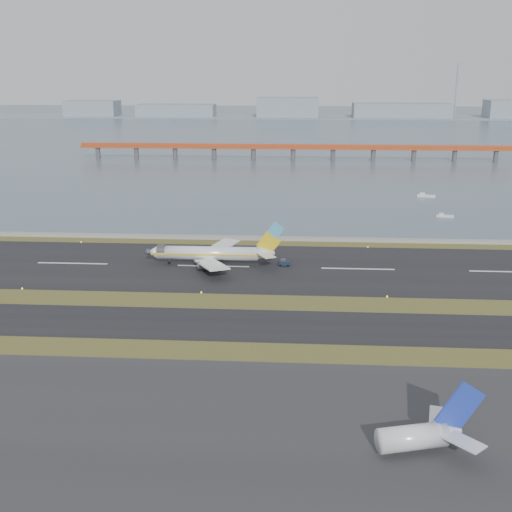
% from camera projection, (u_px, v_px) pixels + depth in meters
% --- Properties ---
extents(ground, '(1000.00, 1000.00, 0.00)m').
position_uv_depth(ground, '(197.00, 304.00, 149.60)').
color(ground, '#3C4B1B').
rests_on(ground, ground).
extents(apron_strip, '(1000.00, 50.00, 0.10)m').
position_uv_depth(apron_strip, '(141.00, 431.00, 96.89)').
color(apron_strip, '#2B2B2D').
rests_on(apron_strip, ground).
extents(taxiway_strip, '(1000.00, 18.00, 0.10)m').
position_uv_depth(taxiway_strip, '(188.00, 323.00, 138.09)').
color(taxiway_strip, black).
rests_on(taxiway_strip, ground).
extents(runway_strip, '(1000.00, 45.00, 0.10)m').
position_uv_depth(runway_strip, '(213.00, 266.00, 178.33)').
color(runway_strip, black).
rests_on(runway_strip, ground).
extents(seawall, '(1000.00, 2.50, 1.00)m').
position_uv_depth(seawall, '(225.00, 238.00, 206.95)').
color(seawall, gray).
rests_on(seawall, ground).
extents(bay_water, '(1400.00, 800.00, 1.30)m').
position_uv_depth(bay_water, '(274.00, 129.00, 590.36)').
color(bay_water, '#495A69').
rests_on(bay_water, ground).
extents(red_pier, '(260.00, 5.00, 10.20)m').
position_uv_depth(red_pier, '(293.00, 148.00, 385.86)').
color(red_pier, '#A7411C').
rests_on(red_pier, ground).
extents(far_shoreline, '(1400.00, 80.00, 60.50)m').
position_uv_depth(far_shoreline, '(291.00, 112.00, 741.12)').
color(far_shoreline, gray).
rests_on(far_shoreline, ground).
extents(airliner, '(38.52, 32.89, 12.80)m').
position_uv_depth(airliner, '(213.00, 253.00, 178.47)').
color(airliner, white).
rests_on(airliner, ground).
extents(pushback_tug, '(3.18, 2.04, 1.95)m').
position_uv_depth(pushback_tug, '(284.00, 263.00, 178.47)').
color(pushback_tug, '#122134').
rests_on(pushback_tug, ground).
extents(second_airliner_tail, '(15.80, 12.78, 9.86)m').
position_uv_depth(second_airliner_tail, '(425.00, 434.00, 90.93)').
color(second_airliner_tail, white).
rests_on(second_airliner_tail, ground).
extents(workboat_near, '(6.49, 3.02, 1.52)m').
position_uv_depth(workboat_near, '(444.00, 216.00, 238.06)').
color(workboat_near, silver).
rests_on(workboat_near, ground).
extents(workboat_far, '(7.96, 3.82, 1.86)m').
position_uv_depth(workboat_far, '(425.00, 196.00, 275.55)').
color(workboat_far, silver).
rests_on(workboat_far, ground).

